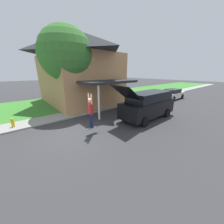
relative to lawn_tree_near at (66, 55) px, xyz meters
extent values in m
plane|color=#333335|center=(4.76, -1.86, -5.14)|extent=(120.00, 120.00, 0.00)
cube|color=#387F2D|center=(-3.24, 4.14, -5.10)|extent=(10.00, 80.00, 0.08)
cube|color=gray|center=(1.16, 4.14, -5.09)|extent=(1.80, 80.00, 0.10)
cube|color=tan|center=(-3.07, 2.42, -2.31)|extent=(9.54, 7.06, 5.50)
pyramid|color=#28282D|center=(-3.07, 2.42, 1.74)|extent=(10.34, 7.86, 2.59)
cube|color=#28282D|center=(2.80, 2.42, -2.26)|extent=(2.60, 4.94, 0.20)
cylinder|color=silver|center=(3.90, 0.65, -3.71)|extent=(0.16, 0.16, 2.70)
cylinder|color=brown|center=(0.00, 0.00, -3.16)|extent=(0.36, 0.36, 3.79)
sphere|color=#38752D|center=(0.00, 0.00, 0.02)|extent=(4.66, 4.66, 4.66)
cube|color=black|center=(6.05, 3.98, -4.22)|extent=(1.89, 5.05, 1.17)
cube|color=black|center=(6.05, 4.11, -3.29)|extent=(1.74, 3.94, 0.69)
cylinder|color=black|center=(5.15, 5.55, -4.77)|extent=(0.24, 0.74, 0.74)
cylinder|color=black|center=(6.96, 5.55, -4.77)|extent=(0.24, 0.74, 0.74)
cylinder|color=black|center=(5.15, 2.41, -4.77)|extent=(0.24, 0.74, 0.74)
cylinder|color=black|center=(6.96, 2.41, -4.77)|extent=(0.24, 0.74, 0.74)
cube|color=black|center=(6.05, 1.40, -2.73)|extent=(1.66, 1.40, 0.99)
cube|color=silver|center=(3.67, 13.35, -4.59)|extent=(1.71, 4.34, 0.74)
cube|color=black|center=(3.67, 13.25, -3.97)|extent=(1.51, 2.26, 0.49)
cylinder|color=black|center=(2.85, 14.66, -4.81)|extent=(0.20, 0.65, 0.65)
cylinder|color=black|center=(4.50, 14.66, -4.81)|extent=(0.20, 0.65, 0.65)
cylinder|color=black|center=(2.85, 12.05, -4.81)|extent=(0.20, 0.65, 0.65)
cylinder|color=black|center=(4.50, 12.05, -4.81)|extent=(0.20, 0.65, 0.65)
cylinder|color=#192347|center=(5.48, -1.05, -4.22)|extent=(0.13, 0.13, 0.87)
cylinder|color=#192347|center=(5.65, -1.05, -4.22)|extent=(0.13, 0.13, 0.87)
cube|color=#B22323|center=(5.57, -1.05, -3.46)|extent=(0.25, 0.20, 0.66)
sphere|color=tan|center=(5.57, -1.05, -2.97)|extent=(0.24, 0.24, 0.24)
cylinder|color=tan|center=(5.41, -1.05, -2.88)|extent=(0.09, 0.09, 0.59)
cylinder|color=tan|center=(5.73, -1.05, -2.88)|extent=(0.09, 0.09, 0.59)
cube|color=#236B99|center=(5.53, -1.00, -4.79)|extent=(0.21, 0.78, 0.14)
cylinder|color=silver|center=(5.59, -0.76, -4.70)|extent=(0.03, 0.06, 0.06)
cylinder|color=silver|center=(5.42, -0.76, -4.79)|extent=(0.03, 0.06, 0.06)
cylinder|color=silver|center=(5.59, -1.24, -4.68)|extent=(0.03, 0.06, 0.06)
cylinder|color=silver|center=(5.41, -1.24, -4.78)|extent=(0.03, 0.06, 0.06)
cylinder|color=gold|center=(1.30, -4.73, -4.81)|extent=(0.20, 0.20, 0.46)
sphere|color=gold|center=(1.30, -4.73, -4.50)|extent=(0.18, 0.18, 0.18)
camera|label=1|loc=(11.71, -4.54, -1.42)|focal=20.00mm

